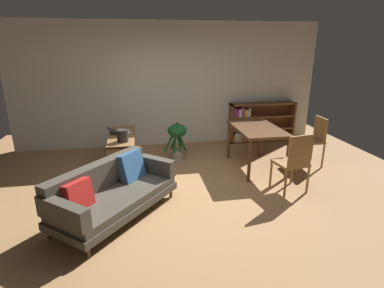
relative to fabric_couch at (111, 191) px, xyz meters
name	(u,v)px	position (x,y,z in m)	size (l,w,h in m)	color
ground_plane	(191,196)	(1.14, 0.32, -0.35)	(8.16, 8.16, 0.00)	#A87A4C
back_wall_panel	(170,85)	(1.14, 3.02, 1.00)	(6.80, 0.10, 2.70)	silver
fabric_couch	(111,191)	(0.00, 0.00, 0.00)	(1.74, 1.84, 0.73)	#56351E
media_console	(123,151)	(0.09, 1.76, -0.06)	(0.47, 1.37, 0.61)	olive
open_laptop	(120,131)	(0.06, 1.93, 0.29)	(0.47, 0.37, 0.11)	silver
desk_speaker	(123,136)	(0.12, 1.35, 0.37)	(0.19, 0.19, 0.21)	#2D2823
potted_floor_plant	(177,138)	(1.14, 1.90, 0.11)	(0.49, 0.38, 0.78)	#9E9389
dining_table	(257,132)	(2.52, 1.24, 0.35)	(0.78, 1.27, 0.78)	#56351E
dining_chair_near	(294,160)	(2.71, 0.17, 0.19)	(0.52, 0.49, 0.96)	olive
dining_chair_far	(313,138)	(3.64, 1.20, 0.18)	(0.45, 0.45, 0.92)	olive
bookshelf	(257,122)	(3.17, 2.84, 0.10)	(1.56, 0.29, 0.92)	brown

